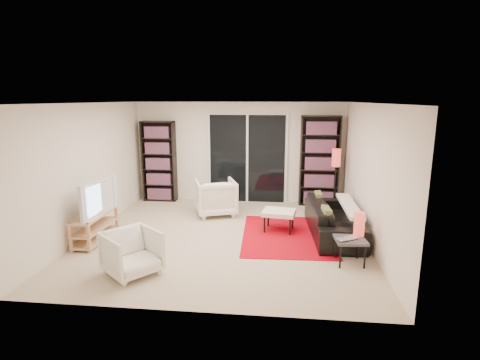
% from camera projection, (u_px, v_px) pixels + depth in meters
% --- Properties ---
extents(floor, '(5.00, 5.00, 0.00)m').
position_uv_depth(floor, '(225.00, 236.00, 6.86)').
color(floor, beige).
rests_on(floor, ground).
extents(wall_back, '(5.00, 0.02, 2.40)m').
position_uv_depth(wall_back, '(239.00, 152.00, 9.03)').
color(wall_back, white).
rests_on(wall_back, ground).
extents(wall_front, '(5.00, 0.02, 2.40)m').
position_uv_depth(wall_front, '(192.00, 215.00, 4.17)').
color(wall_front, white).
rests_on(wall_front, ground).
extents(wall_left, '(0.02, 5.00, 2.40)m').
position_uv_depth(wall_left, '(89.00, 169.00, 6.86)').
color(wall_left, white).
rests_on(wall_left, ground).
extents(wall_right, '(0.02, 5.00, 2.40)m').
position_uv_depth(wall_right, '(370.00, 175.00, 6.35)').
color(wall_right, white).
rests_on(wall_right, ground).
extents(ceiling, '(5.00, 5.00, 0.02)m').
position_uv_depth(ceiling, '(224.00, 103.00, 6.35)').
color(ceiling, white).
rests_on(ceiling, wall_back).
extents(sliding_door, '(1.92, 0.08, 2.16)m').
position_uv_depth(sliding_door, '(247.00, 159.00, 9.01)').
color(sliding_door, white).
rests_on(sliding_door, ground).
extents(bookshelf_left, '(0.80, 0.30, 1.95)m').
position_uv_depth(bookshelf_left, '(159.00, 161.00, 9.12)').
color(bookshelf_left, black).
rests_on(bookshelf_left, ground).
extents(bookshelf_right, '(0.90, 0.30, 2.10)m').
position_uv_depth(bookshelf_right, '(319.00, 161.00, 8.71)').
color(bookshelf_right, black).
rests_on(bookshelf_right, ground).
extents(tv_stand, '(0.37, 1.15, 0.50)m').
position_uv_depth(tv_stand, '(95.00, 226.00, 6.61)').
color(tv_stand, '#DCAE7F').
rests_on(tv_stand, floor).
extents(tv, '(0.27, 1.07, 0.61)m').
position_uv_depth(tv, '(94.00, 197.00, 6.50)').
color(tv, black).
rests_on(tv, tv_stand).
extents(rug, '(1.69, 2.24, 0.01)m').
position_uv_depth(rug, '(287.00, 235.00, 6.91)').
color(rug, '#BD0212').
rests_on(rug, floor).
extents(sofa, '(0.91, 2.13, 0.61)m').
position_uv_depth(sofa, '(333.00, 219.00, 6.90)').
color(sofa, black).
rests_on(sofa, floor).
extents(armchair_back, '(1.06, 1.07, 0.77)m').
position_uv_depth(armchair_back, '(216.00, 197.00, 8.10)').
color(armchair_back, white).
rests_on(armchair_back, floor).
extents(armchair_front, '(0.98, 0.98, 0.64)m').
position_uv_depth(armchair_front, '(132.00, 253.00, 5.33)').
color(armchair_front, white).
rests_on(armchair_front, floor).
extents(ottoman, '(0.67, 0.57, 0.40)m').
position_uv_depth(ottoman, '(279.00, 213.00, 7.09)').
color(ottoman, white).
rests_on(ottoman, floor).
extents(side_table, '(0.48, 0.48, 0.40)m').
position_uv_depth(side_table, '(350.00, 241.00, 5.67)').
color(side_table, '#404045').
rests_on(side_table, floor).
extents(laptop, '(0.41, 0.37, 0.03)m').
position_uv_depth(laptop, '(349.00, 240.00, 5.56)').
color(laptop, silver).
rests_on(laptop, side_table).
extents(table_lamp, '(0.16, 0.16, 0.37)m').
position_uv_depth(table_lamp, '(359.00, 224.00, 5.75)').
color(table_lamp, red).
rests_on(table_lamp, side_table).
extents(floor_lamp, '(0.21, 0.21, 1.41)m').
position_uv_depth(floor_lamp, '(336.00, 164.00, 8.13)').
color(floor_lamp, black).
rests_on(floor_lamp, floor).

